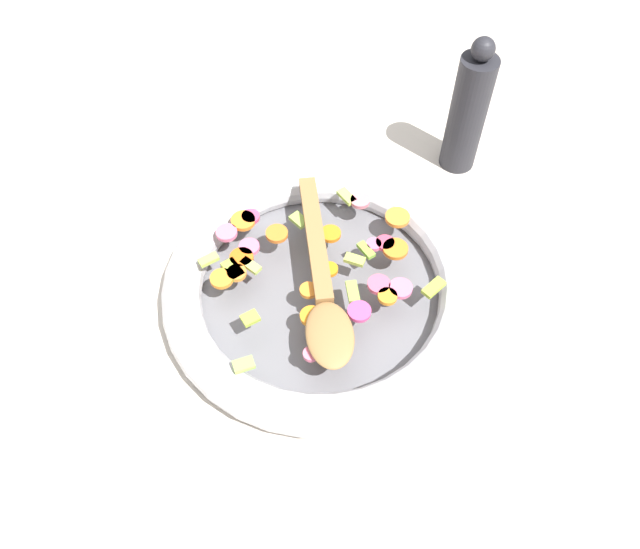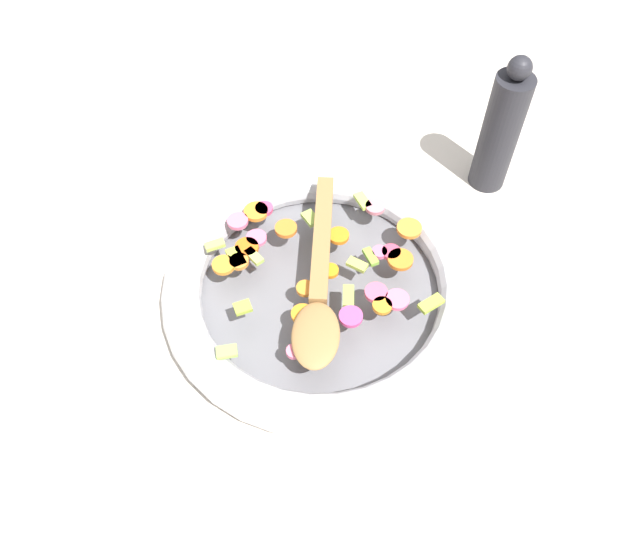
% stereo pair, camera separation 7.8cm
% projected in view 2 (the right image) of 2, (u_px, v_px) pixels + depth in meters
% --- Properties ---
extents(ground_plane, '(4.00, 4.00, 0.00)m').
position_uv_depth(ground_plane, '(320.00, 297.00, 0.82)').
color(ground_plane, beige).
extents(skillet, '(0.40, 0.40, 0.05)m').
position_uv_depth(skillet, '(320.00, 287.00, 0.80)').
color(skillet, slate).
rests_on(skillet, ground_plane).
extents(chopped_vegetables, '(0.30, 0.32, 0.01)m').
position_uv_depth(chopped_vegetables, '(317.00, 262.00, 0.79)').
color(chopped_vegetables, orange).
rests_on(chopped_vegetables, skillet).
extents(wooden_spoon, '(0.20, 0.26, 0.01)m').
position_uv_depth(wooden_spoon, '(319.00, 287.00, 0.75)').
color(wooden_spoon, olive).
rests_on(wooden_spoon, chopped_vegetables).
extents(pepper_mill, '(0.05, 0.05, 0.22)m').
position_uv_depth(pepper_mill, '(501.00, 130.00, 0.86)').
color(pepper_mill, '#232328').
rests_on(pepper_mill, ground_plane).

